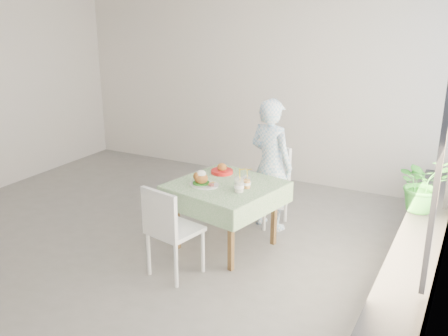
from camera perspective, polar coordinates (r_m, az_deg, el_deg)
The scene contains 12 objects.
floor at distance 6.00m, azimuth -7.07°, elevation -7.38°, with size 6.00×6.00×0.00m, color slate.
wall_back at distance 7.69m, azimuth 3.29°, elevation 9.33°, with size 6.00×0.02×2.80m, color beige.
window_ledge at distance 5.00m, azimuth 20.81°, elevation -10.85°, with size 0.40×4.80×0.50m, color black.
cafe_table at distance 5.47m, azimuth 0.22°, elevation -4.57°, with size 1.23×1.23×0.74m.
chair_far at distance 6.19m, azimuth 4.69°, elevation -3.53°, with size 0.57×0.57×0.95m.
chair_near at distance 5.01m, azimuth -5.68°, elevation -9.04°, with size 0.52×0.52×0.94m.
diner at distance 5.88m, azimuth 5.38°, elevation 0.39°, with size 0.57×0.38×1.58m, color #88B7D9.
main_dish at distance 5.30m, azimuth -2.47°, elevation -1.45°, with size 0.33×0.33×0.17m.
juice_cup_orange at distance 5.22m, azimuth 2.59°, elevation -1.70°, with size 0.09×0.09×0.26m.
juice_cup_lemonade at distance 5.11m, azimuth 1.73°, elevation -2.01°, with size 0.11×0.11×0.30m.
second_dish at distance 5.69m, azimuth -0.24°, elevation -0.27°, with size 0.25×0.25×0.12m.
potted_plant at distance 5.60m, azimuth 21.80°, elevation -1.67°, with size 0.54×0.47×0.60m, color #30832B.
Camera 1 is at (3.16, -4.41, 2.57)m, focal length 40.00 mm.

